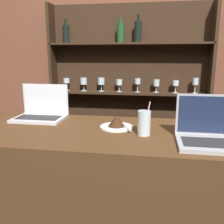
% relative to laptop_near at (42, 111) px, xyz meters
% --- Properties ---
extents(bar_counter, '(1.89, 0.66, 1.01)m').
position_rel_laptop_near_xyz_m(bar_counter, '(0.58, -0.20, -0.55)').
color(bar_counter, '#4C3019').
rests_on(bar_counter, ground_plane).
extents(back_wall, '(7.00, 0.06, 2.70)m').
position_rel_laptop_near_xyz_m(back_wall, '(0.58, 1.08, 0.29)').
color(back_wall, brown).
rests_on(back_wall, ground_plane).
extents(back_shelf, '(1.59, 0.18, 1.91)m').
position_rel_laptop_near_xyz_m(back_shelf, '(0.48, 1.00, -0.06)').
color(back_shelf, '#332114').
rests_on(back_shelf, ground_plane).
extents(laptop_near, '(0.32, 0.23, 0.22)m').
position_rel_laptop_near_xyz_m(laptop_near, '(0.00, 0.00, 0.00)').
color(laptop_near, silver).
rests_on(laptop_near, bar_counter).
extents(laptop_far, '(0.31, 0.24, 0.22)m').
position_rel_laptop_near_xyz_m(laptop_far, '(1.00, -0.32, -0.00)').
color(laptop_far, '#ADADB2').
rests_on(laptop_far, bar_counter).
extents(cake_plate, '(0.19, 0.19, 0.07)m').
position_rel_laptop_near_xyz_m(cake_plate, '(0.52, -0.14, -0.02)').
color(cake_plate, white).
rests_on(cake_plate, bar_counter).
extents(water_glass, '(0.07, 0.07, 0.18)m').
position_rel_laptop_near_xyz_m(water_glass, '(0.68, -0.24, 0.02)').
color(water_glass, silver).
rests_on(water_glass, bar_counter).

